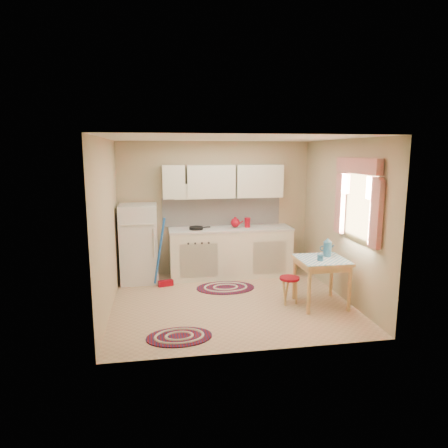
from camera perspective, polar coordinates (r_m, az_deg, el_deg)
The scene contains 14 objects.
room_shell at distance 6.23m, azimuth 1.95°, elevation 3.72°, with size 3.64×3.60×2.52m.
fridge at distance 7.27m, azimuth -12.04°, elevation -2.73°, with size 0.65×0.60×1.40m, color silver.
broom at distance 6.94m, azimuth -8.45°, elevation -4.07°, with size 0.28×0.12×1.20m, color #1B55AB, non-canonical shape.
base_cabinets at distance 7.49m, azimuth 0.94°, elevation -4.16°, with size 2.25×0.60×0.88m, color silver.
countertop at distance 7.38m, azimuth 0.95°, elevation -0.70°, with size 2.27×0.62×0.04m, color silver.
frying_pan at distance 7.24m, azimuth -3.99°, elevation -0.59°, with size 0.25×0.25×0.05m, color black.
red_kettle at distance 7.38m, azimuth 1.62°, elevation 0.19°, with size 0.19×0.17×0.19m, color maroon, non-canonical shape.
red_canister at distance 7.43m, azimuth 3.37°, elevation 0.13°, with size 0.10×0.10×0.16m, color maroon.
table at distance 6.29m, azimuth 13.67°, elevation -8.06°, with size 0.72×0.72×0.72m, color #DEB06F.
stool at distance 6.29m, azimuth 9.30°, elevation -9.33°, with size 0.31×0.31×0.42m, color maroon.
coffee_pot at distance 6.31m, azimuth 14.56°, elevation -3.19°, with size 0.15×0.13×0.31m, color #2C6187, non-canonical shape.
mug at distance 6.06m, azimuth 13.59°, elevation -4.72°, with size 0.09×0.09×0.10m, color #2C6187.
rug_center at distance 6.93m, azimuth 0.22°, elevation -9.09°, with size 1.00×0.67×0.02m, color #680B0D, non-canonical shape.
rug_left at distance 5.26m, azimuth -6.41°, elevation -15.74°, with size 0.84×0.56×0.02m, color #680B0D, non-canonical shape.
Camera 1 is at (-1.08, -5.83, 2.31)m, focal length 32.00 mm.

